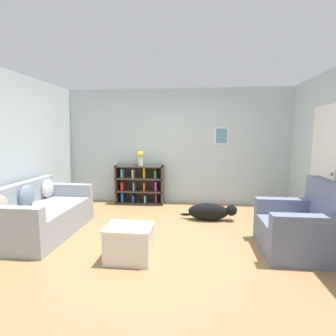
# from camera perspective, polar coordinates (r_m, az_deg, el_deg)

# --- Properties ---
(ground_plane) EXTENTS (14.00, 14.00, 0.00)m
(ground_plane) POSITION_cam_1_polar(r_m,az_deg,el_deg) (4.10, -0.63, -15.45)
(ground_plane) COLOR #997047
(wall_back) EXTENTS (5.60, 0.13, 2.60)m
(wall_back) POSITION_cam_1_polar(r_m,az_deg,el_deg) (6.02, 1.93, 4.63)
(wall_back) COLOR silver
(wall_back) RESTS_ON ground_plane
(wall_left) EXTENTS (0.13, 5.00, 2.60)m
(wall_left) POSITION_cam_1_polar(r_m,az_deg,el_deg) (4.81, -32.45, 2.78)
(wall_left) COLOR silver
(wall_left) RESTS_ON ground_plane
(couch) EXTENTS (0.94, 1.71, 0.82)m
(couch) POSITION_cam_1_polar(r_m,az_deg,el_deg) (4.70, -25.98, -9.18)
(couch) COLOR #9399A3
(couch) RESTS_ON ground_plane
(bookshelf) EXTENTS (1.09, 0.30, 0.88)m
(bookshelf) POSITION_cam_1_polar(r_m,az_deg,el_deg) (6.06, -6.16, -3.65)
(bookshelf) COLOR #42382D
(bookshelf) RESTS_ON ground_plane
(recliner_chair) EXTENTS (0.92, 0.99, 0.98)m
(recliner_chair) POSITION_cam_1_polar(r_m,az_deg,el_deg) (4.04, 27.12, -11.50)
(recliner_chair) COLOR slate
(recliner_chair) RESTS_ON ground_plane
(coffee_table) EXTENTS (0.59, 0.46, 0.45)m
(coffee_table) POSITION_cam_1_polar(r_m,az_deg,el_deg) (3.48, -8.43, -15.63)
(coffee_table) COLOR silver
(coffee_table) RESTS_ON ground_plane
(dog) EXTENTS (1.04, 0.29, 0.32)m
(dog) POSITION_cam_1_polar(r_m,az_deg,el_deg) (4.99, 9.26, -9.34)
(dog) COLOR black
(dog) RESTS_ON ground_plane
(vase) EXTENTS (0.15, 0.15, 0.33)m
(vase) POSITION_cam_1_polar(r_m,az_deg,el_deg) (5.94, -6.02, 2.33)
(vase) COLOR silver
(vase) RESTS_ON bookshelf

